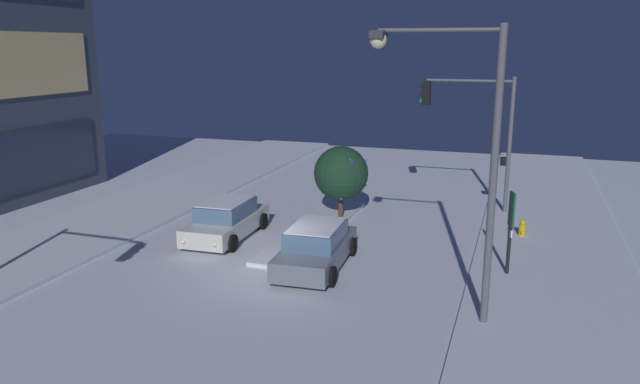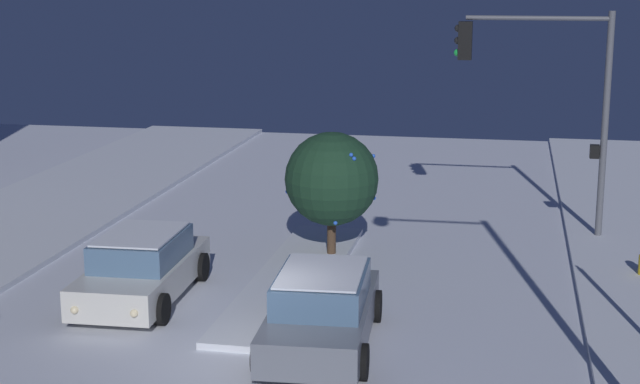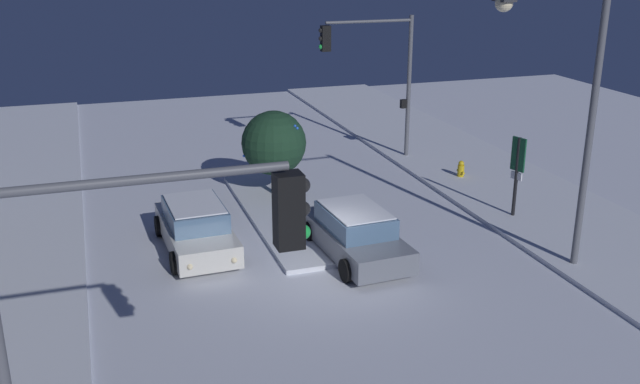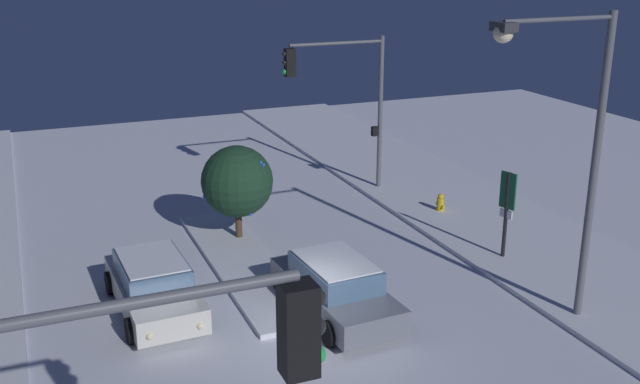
{
  "view_description": "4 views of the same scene",
  "coord_description": "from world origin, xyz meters",
  "px_view_note": "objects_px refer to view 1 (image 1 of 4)",
  "views": [
    {
      "loc": [
        -16.84,
        -7.59,
        7.26
      ],
      "look_at": [
        1.2,
        -1.45,
        2.64
      ],
      "focal_mm": 33.65,
      "sensor_mm": 36.0,
      "label": 1
    },
    {
      "loc": [
        -16.08,
        -4.71,
        6.97
      ],
      "look_at": [
        3.44,
        -0.84,
        2.51
      ],
      "focal_mm": 54.83,
      "sensor_mm": 36.0,
      "label": 2
    },
    {
      "loc": [
        -17.02,
        5.8,
        8.77
      ],
      "look_at": [
        0.02,
        0.16,
        2.55
      ],
      "focal_mm": 40.3,
      "sensor_mm": 36.0,
      "label": 3
    },
    {
      "loc": [
        -14.88,
        5.8,
        9.16
      ],
      "look_at": [
        3.49,
        -1.84,
        2.58
      ],
      "focal_mm": 41.56,
      "sensor_mm": 36.0,
      "label": 4
    }
  ],
  "objects_px": {
    "street_lamp_arched": "(459,135)",
    "car_near": "(316,247)",
    "parking_info_sign": "(511,224)",
    "fire_hydrant": "(522,230)",
    "car_far": "(226,220)",
    "decorated_tree_median": "(341,173)",
    "traffic_light_corner_near_right": "(475,121)"
  },
  "relations": [
    {
      "from": "car_far",
      "to": "parking_info_sign",
      "type": "height_order",
      "value": "parking_info_sign"
    },
    {
      "from": "decorated_tree_median",
      "to": "car_far",
      "type": "bearing_deg",
      "value": 138.07
    },
    {
      "from": "car_far",
      "to": "parking_info_sign",
      "type": "bearing_deg",
      "value": 83.61
    },
    {
      "from": "car_far",
      "to": "decorated_tree_median",
      "type": "bearing_deg",
      "value": 136.0
    },
    {
      "from": "traffic_light_corner_near_right",
      "to": "fire_hydrant",
      "type": "relative_size",
      "value": 7.82
    },
    {
      "from": "fire_hydrant",
      "to": "traffic_light_corner_near_right",
      "type": "bearing_deg",
      "value": 33.91
    },
    {
      "from": "street_lamp_arched",
      "to": "fire_hydrant",
      "type": "bearing_deg",
      "value": -103.55
    },
    {
      "from": "car_far",
      "to": "traffic_light_corner_near_right",
      "type": "height_order",
      "value": "traffic_light_corner_near_right"
    },
    {
      "from": "street_lamp_arched",
      "to": "car_near",
      "type": "bearing_deg",
      "value": -31.26
    },
    {
      "from": "decorated_tree_median",
      "to": "parking_info_sign",
      "type": "bearing_deg",
      "value": -123.56
    },
    {
      "from": "car_far",
      "to": "street_lamp_arched",
      "type": "relative_size",
      "value": 0.59
    },
    {
      "from": "traffic_light_corner_near_right",
      "to": "street_lamp_arched",
      "type": "xyz_separation_m",
      "value": [
        -11.65,
        -0.5,
        0.98
      ]
    },
    {
      "from": "car_far",
      "to": "decorated_tree_median",
      "type": "height_order",
      "value": "decorated_tree_median"
    },
    {
      "from": "street_lamp_arched",
      "to": "parking_info_sign",
      "type": "distance_m",
      "value": 5.29
    },
    {
      "from": "car_near",
      "to": "street_lamp_arched",
      "type": "xyz_separation_m",
      "value": [
        -2.74,
        -4.76,
        4.4
      ]
    },
    {
      "from": "car_far",
      "to": "street_lamp_arched",
      "type": "bearing_deg",
      "value": 60.76
    },
    {
      "from": "decorated_tree_median",
      "to": "fire_hydrant",
      "type": "bearing_deg",
      "value": -92.46
    },
    {
      "from": "traffic_light_corner_near_right",
      "to": "parking_info_sign",
      "type": "relative_size",
      "value": 2.14
    },
    {
      "from": "parking_info_sign",
      "to": "decorated_tree_median",
      "type": "relative_size",
      "value": 0.88
    },
    {
      "from": "car_near",
      "to": "car_far",
      "type": "bearing_deg",
      "value": 62.73
    },
    {
      "from": "traffic_light_corner_near_right",
      "to": "car_far",
      "type": "bearing_deg",
      "value": 38.9
    },
    {
      "from": "fire_hydrant",
      "to": "parking_info_sign",
      "type": "distance_m",
      "value": 4.59
    },
    {
      "from": "car_far",
      "to": "traffic_light_corner_near_right",
      "type": "relative_size",
      "value": 0.77
    },
    {
      "from": "traffic_light_corner_near_right",
      "to": "decorated_tree_median",
      "type": "bearing_deg",
      "value": 30.96
    },
    {
      "from": "street_lamp_arched",
      "to": "fire_hydrant",
      "type": "distance_m",
      "value": 9.67
    },
    {
      "from": "street_lamp_arched",
      "to": "decorated_tree_median",
      "type": "distance_m",
      "value": 10.71
    },
    {
      "from": "street_lamp_arched",
      "to": "parking_info_sign",
      "type": "height_order",
      "value": "street_lamp_arched"
    },
    {
      "from": "parking_info_sign",
      "to": "fire_hydrant",
      "type": "bearing_deg",
      "value": -111.35
    },
    {
      "from": "car_near",
      "to": "traffic_light_corner_near_right",
      "type": "xyz_separation_m",
      "value": [
        8.9,
        -4.26,
        3.42
      ]
    },
    {
      "from": "car_far",
      "to": "decorated_tree_median",
      "type": "distance_m",
      "value": 5.37
    },
    {
      "from": "parking_info_sign",
      "to": "decorated_tree_median",
      "type": "xyz_separation_m",
      "value": [
        4.66,
        7.03,
        0.24
      ]
    },
    {
      "from": "car_far",
      "to": "street_lamp_arched",
      "type": "height_order",
      "value": "street_lamp_arched"
    }
  ]
}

